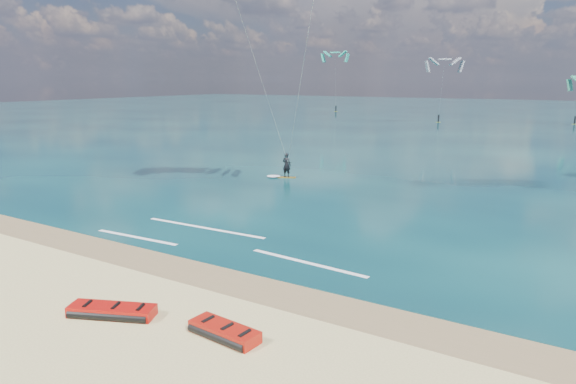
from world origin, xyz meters
name	(u,v)px	position (x,y,z in m)	size (l,w,h in m)	color
ground	(416,156)	(0.00, 40.00, 0.00)	(320.00, 320.00, 0.00)	tan
wet_sand_strip	(154,261)	(0.00, 3.00, 0.00)	(320.00, 2.40, 0.01)	olive
sea	(512,117)	(0.00, 104.00, 0.02)	(320.00, 200.00, 0.04)	#08242F
packed_kite_left	(112,316)	(2.74, -1.58, 0.00)	(3.16, 1.21, 0.44)	#BC100A
packed_kite_mid	(225,337)	(6.92, -0.74, 0.00)	(2.61, 1.22, 0.44)	#B7180C
kitesurfer_main	(279,53)	(-3.01, 18.14, 9.63)	(11.89, 12.16, 18.99)	#BF8F16
shoreline_foam	(214,240)	(0.37, 6.67, 0.04)	(14.79, 3.62, 0.01)	white
distant_kites	(481,92)	(-3.08, 86.01, 5.58)	(83.88, 27.08, 13.86)	#3AA077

